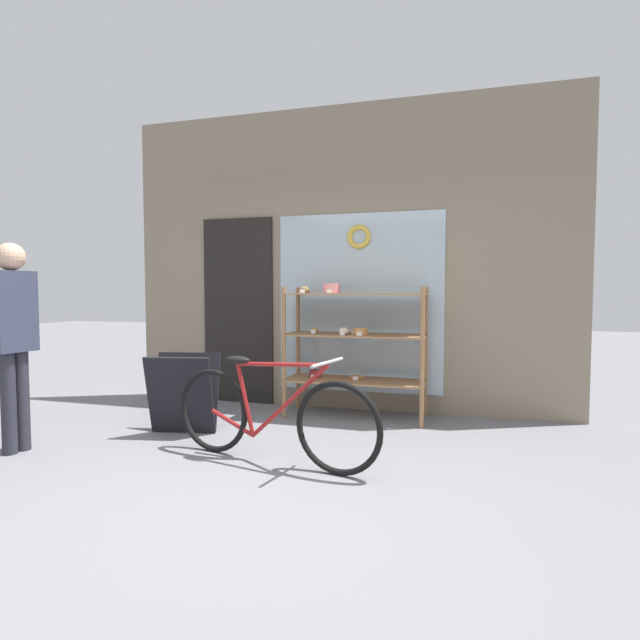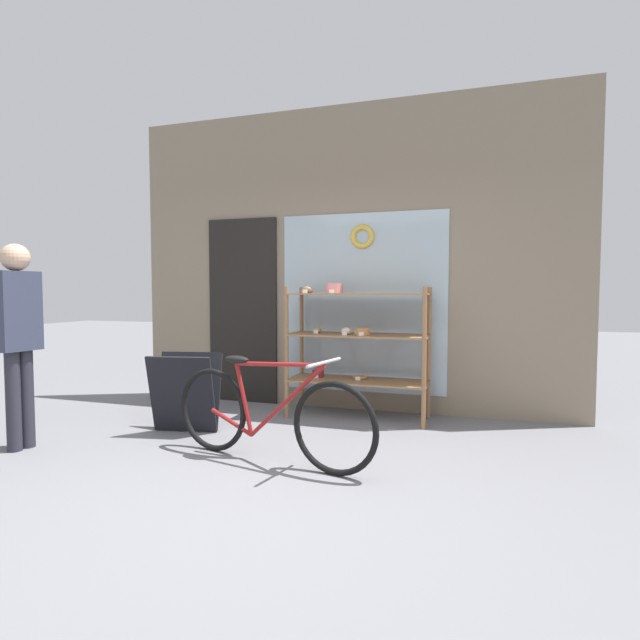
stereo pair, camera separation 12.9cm
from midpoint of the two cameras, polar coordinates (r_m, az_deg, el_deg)
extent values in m
plane|color=slate|center=(3.28, -8.12, -19.57)|extent=(30.00, 30.00, 0.00)
cube|color=gray|center=(5.43, 3.62, 7.00)|extent=(4.89, 0.08, 3.25)
cube|color=#A3B7C1|center=(5.33, 5.56, 1.94)|extent=(1.77, 0.02, 1.90)
cube|color=black|center=(5.79, -8.20, 1.04)|extent=(0.84, 0.03, 2.10)
torus|color=gold|center=(5.34, 5.56, 9.46)|extent=(0.26, 0.06, 0.26)
cylinder|color=#8E6642|center=(5.02, -3.12, -3.76)|extent=(0.04, 0.04, 1.32)
cylinder|color=#8E6642|center=(4.71, 12.59, -4.30)|extent=(0.04, 0.04, 1.32)
cylinder|color=#8E6642|center=(5.43, -1.44, -3.22)|extent=(0.04, 0.04, 1.32)
cylinder|color=#8E6642|center=(5.15, 13.04, -3.66)|extent=(0.04, 0.04, 1.32)
cube|color=#8E6642|center=(5.07, 5.05, -6.93)|extent=(1.40, 0.49, 0.02)
cube|color=#8E6642|center=(5.01, 5.08, -1.72)|extent=(1.40, 0.49, 0.02)
cube|color=#8E6642|center=(4.99, 5.10, 2.98)|extent=(1.40, 0.49, 0.02)
torus|color=#B27A42|center=(5.13, 5.29, -6.54)|extent=(0.15, 0.15, 0.03)
cube|color=white|center=(5.05, 5.08, -6.67)|extent=(0.05, 0.00, 0.04)
cylinder|color=maroon|center=(5.21, 0.49, -6.14)|extent=(0.12, 0.12, 0.07)
cube|color=white|center=(5.15, 0.26, -6.46)|extent=(0.05, 0.00, 0.04)
ellipsoid|color=tan|center=(5.08, 5.11, -1.25)|extent=(0.08, 0.07, 0.05)
cube|color=white|center=(5.04, 4.99, -1.39)|extent=(0.05, 0.00, 0.04)
cylinder|color=#C67F42|center=(4.90, 5.70, -1.35)|extent=(0.14, 0.14, 0.07)
cube|color=white|center=(4.82, 5.50, -1.60)|extent=(0.05, 0.00, 0.04)
ellipsoid|color=#AD7F4C|center=(5.13, 0.43, -1.17)|extent=(0.08, 0.07, 0.06)
cube|color=white|center=(5.08, 0.26, -1.34)|extent=(0.05, 0.00, 0.04)
cylinder|color=pink|center=(5.09, 2.38, 3.65)|extent=(0.18, 0.18, 0.10)
cube|color=white|center=(4.99, 2.09, 3.30)|extent=(0.05, 0.00, 0.04)
ellipsoid|color=beige|center=(4.92, 3.76, -1.29)|extent=(0.10, 0.09, 0.07)
cube|color=white|center=(4.86, 3.59, -1.55)|extent=(0.05, 0.00, 0.04)
ellipsoid|color=brown|center=(5.01, -0.77, 3.49)|extent=(0.10, 0.08, 0.07)
cube|color=white|center=(4.95, -0.98, 3.31)|extent=(0.05, 0.00, 0.04)
torus|color=pink|center=(5.27, -0.77, 3.32)|extent=(0.13, 0.13, 0.04)
cube|color=white|center=(5.20, -1.02, 3.30)|extent=(0.05, 0.00, 0.04)
torus|color=black|center=(4.11, -11.29, -10.03)|extent=(0.66, 0.18, 0.66)
torus|color=black|center=(3.52, 2.76, -12.27)|extent=(0.66, 0.18, 0.66)
cylinder|color=maroon|center=(3.67, -2.88, -9.32)|extent=(0.65, 0.16, 0.60)
cylinder|color=maroon|center=(3.66, -3.80, -5.07)|extent=(0.76, 0.19, 0.07)
cylinder|color=maroon|center=(3.89, -7.73, -8.93)|extent=(0.17, 0.07, 0.55)
cylinder|color=maroon|center=(4.01, -9.15, -11.44)|extent=(0.39, 0.11, 0.18)
ellipsoid|color=black|center=(3.88, -8.58, -4.48)|extent=(0.23, 0.13, 0.06)
cylinder|color=#B2B2B7|center=(3.46, 1.56, -4.88)|extent=(0.12, 0.46, 0.02)
cube|color=black|center=(4.63, -14.75, -8.24)|extent=(0.61, 0.31, 0.70)
cube|color=black|center=(4.79, -13.96, -7.83)|extent=(0.61, 0.31, 0.70)
cylinder|color=#282833|center=(4.72, -29.84, -7.81)|extent=(0.11, 0.11, 0.80)
cylinder|color=#282833|center=(4.66, -30.96, -7.98)|extent=(0.11, 0.11, 0.80)
cube|color=#33384C|center=(4.61, -30.65, 0.89)|extent=(0.22, 0.34, 0.63)
sphere|color=tan|center=(4.62, -30.81, 6.16)|extent=(0.22, 0.22, 0.22)
camera|label=1|loc=(0.06, -89.11, 0.05)|focal=28.00mm
camera|label=2|loc=(0.06, 90.89, -0.05)|focal=28.00mm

